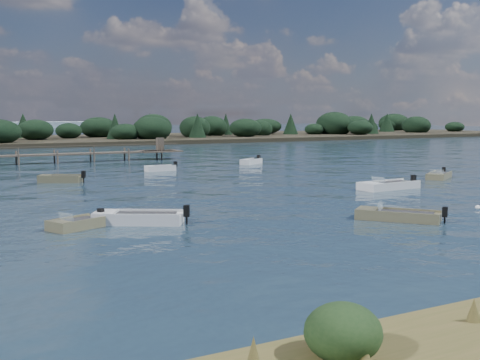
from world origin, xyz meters
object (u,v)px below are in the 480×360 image
tender_far_grey (61,180)px  tender_far_white (160,169)px  dinghy_mid_white_a (388,187)px  dinghy_mid_grey (139,220)px  tender_far_grey_b (251,163)px  dinghy_mid_white_b (439,177)px  dinghy_near_olive (398,217)px  dinghy_extra_a (76,226)px

tender_far_grey → tender_far_white: bearing=26.0°
dinghy_mid_white_a → dinghy_mid_grey: bearing=-167.8°
dinghy_mid_white_a → tender_far_grey: dinghy_mid_white_a is taller
tender_far_white → tender_far_grey_b: bearing=13.7°
dinghy_mid_white_b → tender_far_grey: (-30.37, 12.96, 0.03)m
dinghy_near_olive → dinghy_extra_a: bearing=159.5°
dinghy_near_olive → tender_far_grey_b: (11.05, 35.41, 0.02)m
tender_far_grey → dinghy_near_olive: (12.14, -27.09, -0.02)m
dinghy_mid_white_a → dinghy_near_olive: size_ratio=1.22×
dinghy_mid_white_b → dinghy_mid_grey: (-30.91, -8.36, 0.03)m
dinghy_extra_a → tender_far_grey: bearing=80.0°
tender_far_grey → dinghy_extra_a: tender_far_grey is taller
dinghy_near_olive → tender_far_white: size_ratio=1.32×
dinghy_mid_grey → dinghy_extra_a: dinghy_mid_grey is taller
dinghy_near_olive → tender_far_grey_b: tender_far_grey_b is taller
dinghy_mid_white_b → dinghy_mid_grey: bearing=-164.9°
dinghy_mid_grey → dinghy_extra_a: size_ratio=1.53×
dinghy_mid_white_a → tender_far_grey_b: size_ratio=1.59×
dinghy_near_olive → dinghy_mid_grey: size_ratio=0.92×
dinghy_mid_white_b → tender_far_white: bearing=136.6°
dinghy_near_olive → dinghy_mid_grey: dinghy_mid_grey is taller
dinghy_near_olive → dinghy_mid_grey: bearing=155.5°
dinghy_mid_white_b → dinghy_extra_a: (-34.11, -8.19, 0.00)m
dinghy_near_olive → dinghy_extra_a: size_ratio=1.41×
tender_far_grey → dinghy_extra_a: (-3.74, -21.15, -0.03)m
dinghy_mid_white_b → dinghy_mid_white_a: dinghy_mid_white_a is taller
dinghy_near_olive → dinghy_mid_white_a: bearing=49.6°
tender_far_grey → tender_far_grey_b: 24.64m
tender_far_grey_b → tender_far_white: bearing=-166.3°
dinghy_extra_a → dinghy_mid_grey: bearing=-2.9°
dinghy_mid_white_b → dinghy_mid_white_a: size_ratio=0.79×
tender_far_grey → dinghy_extra_a: 21.48m
dinghy_mid_white_a → dinghy_extra_a: bearing=-169.7°
dinghy_mid_grey → dinghy_near_olive: bearing=-24.5°
dinghy_near_olive → dinghy_extra_a: 16.96m
tender_far_grey_b → dinghy_mid_grey: 37.97m
tender_far_grey_b → tender_far_grey: bearing=-160.3°
dinghy_mid_white_a → dinghy_extra_a: size_ratio=1.72×
tender_far_grey_b → dinghy_mid_grey: (-23.74, -29.63, 0.00)m
dinghy_mid_white_a → dinghy_mid_white_b: bearing=21.5°
dinghy_mid_white_b → dinghy_mid_white_a: 10.00m
dinghy_mid_white_a → dinghy_mid_grey: 22.11m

